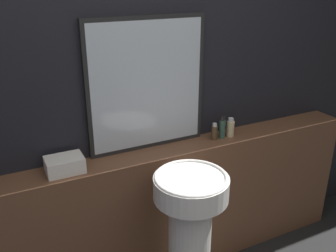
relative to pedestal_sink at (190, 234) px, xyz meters
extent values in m
cube|color=black|center=(0.01, 0.54, 0.68)|extent=(8.00, 0.06, 2.50)
cube|color=brown|center=(0.01, 0.39, -0.11)|extent=(2.91, 0.22, 0.93)
cylinder|color=white|center=(0.00, 0.00, 0.31)|extent=(0.42, 0.42, 0.13)
torus|color=white|center=(0.00, 0.00, 0.37)|extent=(0.41, 0.41, 0.02)
cube|color=black|center=(-0.04, 0.49, 0.76)|extent=(0.76, 0.03, 0.82)
cube|color=#B2BCC6|center=(-0.04, 0.48, 0.76)|extent=(0.71, 0.02, 0.77)
cube|color=silver|center=(-0.59, 0.39, 0.40)|extent=(0.21, 0.15, 0.09)
cylinder|color=#4C3823|center=(0.40, 0.39, 0.40)|extent=(0.04, 0.04, 0.09)
cylinder|color=silver|center=(0.40, 0.39, 0.46)|extent=(0.03, 0.03, 0.02)
cylinder|color=#2D4C3D|center=(0.46, 0.39, 0.42)|extent=(0.04, 0.04, 0.13)
cylinder|color=black|center=(0.46, 0.39, 0.50)|extent=(0.03, 0.03, 0.03)
cylinder|color=#C6B284|center=(0.53, 0.39, 0.41)|extent=(0.05, 0.05, 0.11)
cylinder|color=silver|center=(0.53, 0.39, 0.48)|extent=(0.04, 0.04, 0.02)
camera|label=1|loc=(-0.90, -1.52, 1.39)|focal=40.00mm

